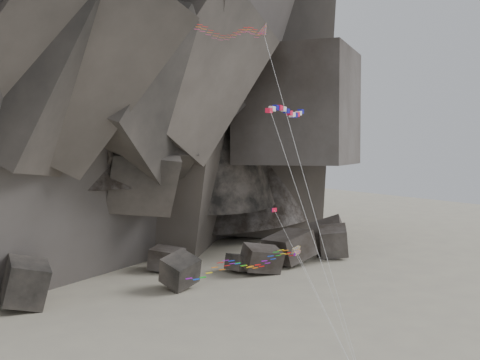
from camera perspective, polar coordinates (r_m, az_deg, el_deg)
ground at (r=63.15m, az=4.61°, el=-16.49°), size 260.00×260.00×0.00m
headland at (r=121.16m, az=-19.37°, el=13.64°), size 110.00×70.00×84.00m
boulder_field at (r=90.86m, az=-7.32°, el=-8.19°), size 73.38×17.80×10.09m
delta_kite at (r=56.91m, az=-1.11°, el=13.85°), size 8.29×15.13×31.69m
banner_kite at (r=60.16m, az=4.50°, el=6.35°), size 8.04×15.79×23.76m
parafoil_kite at (r=56.81m, az=0.07°, el=-7.92°), size 13.37×13.41×9.80m
pennant_kite at (r=57.22m, az=4.49°, el=-5.36°), size 2.03×13.02×13.77m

